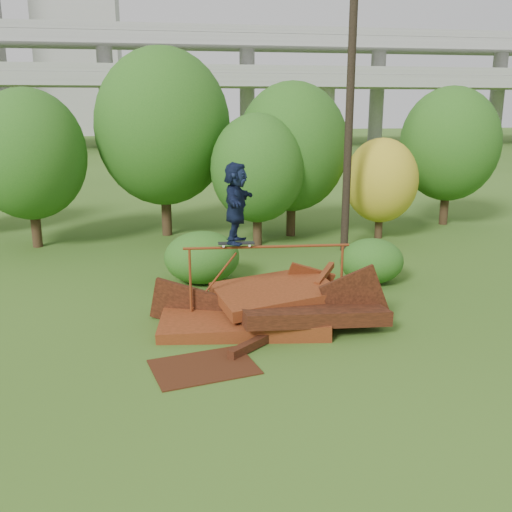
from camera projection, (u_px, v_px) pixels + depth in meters
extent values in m
plane|color=#2D5116|center=(308.00, 349.00, 12.38)|extent=(240.00, 240.00, 0.00)
cube|color=#4F240E|center=(244.00, 317.00, 13.71)|extent=(4.21, 2.92, 0.65)
cube|color=black|center=(307.00, 309.00, 13.60)|extent=(3.52, 2.33, 0.67)
cube|color=#4F240E|center=(275.00, 293.00, 13.90)|extent=(3.11, 2.36, 0.58)
cube|color=black|center=(355.00, 300.00, 13.54)|extent=(1.77, 0.18, 1.72)
cube|color=#4F240E|center=(306.00, 286.00, 14.86)|extent=(1.48, 0.40, 1.42)
cube|color=black|center=(192.00, 308.00, 13.85)|extent=(2.08, 0.97, 1.42)
cube|color=black|center=(265.00, 338.00, 12.63)|extent=(1.86, 1.65, 0.19)
cube|color=#4F240E|center=(325.00, 274.00, 14.54)|extent=(0.84, 1.20, 0.33)
cylinder|color=maroon|center=(191.00, 287.00, 13.50)|extent=(0.06, 0.06, 1.89)
cylinder|color=maroon|center=(341.00, 283.00, 13.85)|extent=(0.06, 0.06, 1.89)
cylinder|color=maroon|center=(267.00, 247.00, 13.44)|extent=(3.94, 0.35, 0.06)
cube|color=black|center=(236.00, 243.00, 13.34)|extent=(0.86, 0.29, 0.03)
cylinder|color=silver|center=(223.00, 246.00, 13.23)|extent=(0.06, 0.03, 0.06)
cylinder|color=silver|center=(223.00, 244.00, 13.41)|extent=(0.06, 0.03, 0.06)
cylinder|color=silver|center=(250.00, 246.00, 13.29)|extent=(0.06, 0.03, 0.06)
cylinder|color=silver|center=(249.00, 244.00, 13.47)|extent=(0.06, 0.03, 0.06)
imported|color=#111A35|center=(236.00, 203.00, 13.10)|extent=(1.06, 1.82, 1.87)
cube|color=#3C1B0D|center=(204.00, 367.00, 11.48)|extent=(2.28, 1.84, 0.03)
cylinder|color=black|center=(36.00, 222.00, 21.12)|extent=(0.36, 0.36, 1.88)
ellipsoid|color=#194D14|center=(29.00, 155.00, 20.49)|extent=(4.09, 4.09, 4.70)
cylinder|color=black|center=(166.00, 207.00, 23.02)|extent=(0.40, 0.40, 2.33)
ellipsoid|color=#194D14|center=(163.00, 127.00, 22.22)|extent=(5.28, 5.28, 6.07)
cylinder|color=black|center=(257.00, 224.00, 21.45)|extent=(0.34, 0.34, 1.59)
ellipsoid|color=#194D14|center=(257.00, 168.00, 20.92)|extent=(3.47, 3.47, 3.99)
cylinder|color=black|center=(291.00, 212.00, 22.97)|extent=(0.36, 0.36, 1.91)
ellipsoid|color=#194D14|center=(292.00, 147.00, 22.31)|extent=(4.37, 4.37, 5.03)
cylinder|color=black|center=(379.00, 223.00, 22.64)|extent=(0.31, 0.31, 1.23)
ellipsoid|color=#A58C19|center=(381.00, 180.00, 22.21)|extent=(2.85, 2.85, 3.28)
cylinder|color=black|center=(445.00, 203.00, 25.19)|extent=(0.37, 0.37, 1.93)
ellipsoid|color=#194D14|center=(450.00, 144.00, 24.54)|extent=(4.24, 4.24, 4.88)
ellipsoid|color=#194D14|center=(202.00, 257.00, 16.86)|extent=(2.23, 2.06, 1.55)
ellipsoid|color=#194D14|center=(372.00, 261.00, 16.85)|extent=(1.89, 1.73, 1.34)
cylinder|color=black|center=(350.00, 109.00, 19.56)|extent=(0.28, 0.28, 10.01)
cube|color=gray|center=(180.00, 81.00, 67.53)|extent=(160.00, 9.00, 1.40)
cube|color=gray|center=(177.00, 42.00, 71.97)|extent=(160.00, 9.00, 1.40)
cylinder|color=gray|center=(24.00, 116.00, 65.60)|extent=(2.20, 2.20, 8.00)
cylinder|color=gray|center=(181.00, 116.00, 68.55)|extent=(2.20, 2.20, 8.00)
cylinder|color=gray|center=(325.00, 115.00, 71.49)|extent=(2.20, 2.20, 8.00)
cube|color=#9E9E99|center=(81.00, 56.00, 103.41)|extent=(14.00, 14.00, 28.00)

